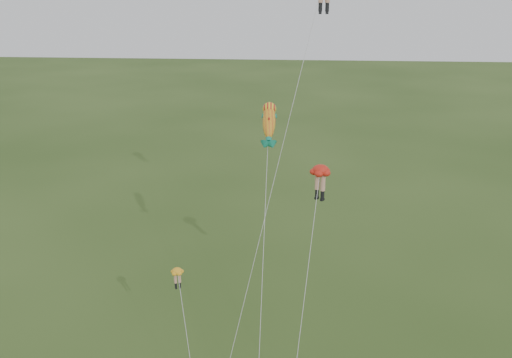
{
  "coord_description": "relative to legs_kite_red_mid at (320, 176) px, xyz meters",
  "views": [
    {
      "loc": [
        2.71,
        -28.29,
        23.7
      ],
      "look_at": [
        0.08,
        6.0,
        11.58
      ],
      "focal_mm": 40.0,
      "sensor_mm": 36.0,
      "label": 1
    }
  ],
  "objects": [
    {
      "name": "fish_kite",
      "position": [
        -3.29,
        0.14,
        3.44
      ],
      "size": [
        0.98,
        9.87,
        16.61
      ],
      "rotation": [
        0.82,
        0.0,
        0.03
      ],
      "color": "yellow",
      "rests_on": "ground"
    },
    {
      "name": "legs_kite_yellow",
      "position": [
        -8.33,
        -5.05,
        -5.17
      ],
      "size": [
        2.27,
        4.27,
        7.46
      ],
      "rotation": [
        0.0,
        0.0,
        0.42
      ],
      "color": "#FCAD20",
      "rests_on": "ground"
    },
    {
      "name": "legs_kite_red_mid",
      "position": [
        0.0,
        0.0,
        0.0
      ],
      "size": [
        2.57,
        8.62,
        12.53
      ],
      "rotation": [
        0.0,
        0.0,
        -0.59
      ],
      "color": "red",
      "rests_on": "ground"
    }
  ]
}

